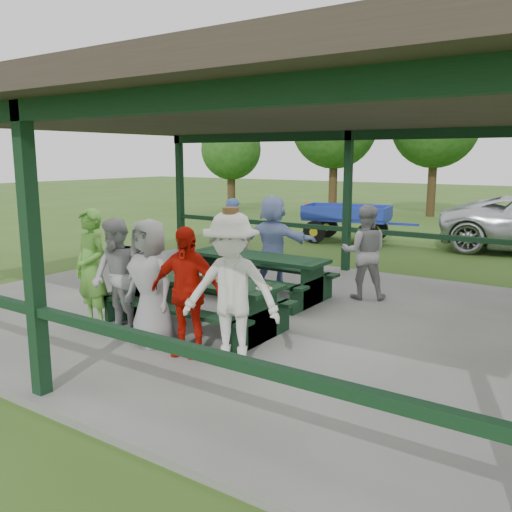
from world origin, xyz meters
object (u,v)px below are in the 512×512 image
Objects in this scene: picnic_table_far at (257,270)px; spectator_grey at (364,252)px; spectator_blue at (234,236)px; spectator_lblue at (273,241)px; picnic_table_near at (196,296)px; contestant_grey_mid at (150,283)px; contestant_green at (91,269)px; contestant_white_fedora at (231,290)px; contestant_red at (186,291)px; contestant_grey_left at (117,277)px; farm_trailer at (347,222)px.

picnic_table_far is 1.56× the size of spectator_grey.
spectator_lblue is at bearing 173.27° from spectator_blue.
picnic_table_near is 1.56× the size of contestant_grey_mid.
contestant_green is 2.55m from contestant_white_fedora.
spectator_grey reaches higher than contestant_red.
contestant_grey_left is at bearing 120.11° from spectator_blue.
spectator_blue is (-1.71, 4.19, -0.04)m from contestant_grey_mid.
farm_trailer reaches higher than picnic_table_far.
contestant_grey_mid reaches higher than contestant_red.
contestant_white_fedora is at bearing 64.08° from spectator_grey.
contestant_white_fedora is at bearing -61.53° from picnic_table_far.
picnic_table_near is 1.59× the size of spectator_grey.
contestant_grey_left is at bearing 80.18° from spectator_lblue.
spectator_grey is 7.10m from farm_trailer.
picnic_table_far is 1.57× the size of contestant_grey_left.
contestant_grey_mid is at bearing 44.98° from spectator_grey.
contestant_green is at bearing 160.85° from contestant_white_fedora.
picnic_table_far is at bearing 97.81° from picnic_table_near.
farm_trailer is at bearing -87.94° from spectator_grey.
spectator_blue is (-2.35, 4.21, -0.01)m from contestant_red.
spectator_grey is (2.62, 3.75, -0.05)m from contestant_green.
picnic_table_far is 1.60× the size of spectator_blue.
picnic_table_near is 1.63× the size of spectator_blue.
farm_trailer is (-1.60, 7.28, 0.02)m from picnic_table_far.
spectator_blue is 0.46× the size of farm_trailer.
spectator_lblue reaches higher than contestant_grey_left.
contestant_grey_mid reaches higher than contestant_grey_left.
picnic_table_near is 1.61× the size of contestant_red.
contestant_white_fedora is (1.27, -0.86, 0.45)m from picnic_table_near.
contestant_grey_mid is 1.33m from contestant_white_fedora.
contestant_grey_left is 1.33m from contestant_red.
spectator_lblue is (-0.16, 0.78, 0.41)m from picnic_table_far.
contestant_grey_left is at bearing 35.88° from spectator_grey.
picnic_table_near is 1.60× the size of contestant_grey_left.
contestant_white_fedora reaches higher than spectator_lblue.
contestant_grey_left is 4.29m from spectator_grey.
spectator_grey is (1.77, 0.18, -0.06)m from spectator_lblue.
contestant_grey_left is 4.25m from spectator_blue.
contestant_grey_mid is (0.22, -2.85, 0.37)m from picnic_table_far.
contestant_green is (-1.01, -2.80, 0.40)m from picnic_table_far.
contestant_grey_mid is (-0.05, -0.85, 0.36)m from picnic_table_near.
contestant_white_fedora is 1.15× the size of spectator_grey.
spectator_grey is at bearing 70.55° from contestant_grey_left.
contestant_red is at bearing -73.40° from picnic_table_far.
contestant_white_fedora is at bearing 7.78° from contestant_grey_left.
picnic_table_far is 1.48× the size of contestant_green.
spectator_grey is (1.39, 3.80, -0.02)m from contestant_grey_mid.
spectator_blue is at bearing 108.06° from contestant_white_fedora.
picnic_table_near is at bearing -82.19° from picnic_table_far.
spectator_blue is at bearing 113.55° from contestant_grey_left.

